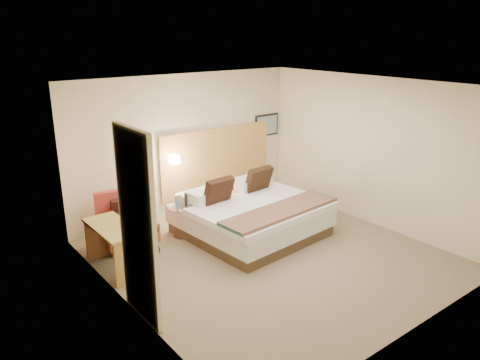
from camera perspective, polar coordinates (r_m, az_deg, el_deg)
floor at (r=7.62m, az=3.77°, el=-9.28°), size 4.80×5.00×0.02m
ceiling at (r=6.82m, az=4.23°, el=11.50°), size 4.80×5.00×0.02m
wall_back at (r=9.06m, az=-6.62°, el=4.27°), size 4.80×0.02×2.70m
wall_front at (r=5.60m, az=21.34°, el=-5.55°), size 4.80×0.02×2.70m
wall_left at (r=5.87m, az=-13.97°, el=-3.76°), size 0.02×5.00×2.70m
wall_right at (r=8.83m, az=15.80°, el=3.36°), size 0.02×5.00×2.70m
headboard_panel at (r=9.49m, az=-2.80°, el=2.50°), size 2.60×0.04×1.30m
art_frame at (r=10.17m, az=3.27°, el=6.71°), size 0.62×0.03×0.47m
art_canvas at (r=10.15m, az=3.34°, el=6.69°), size 0.54×0.01×0.39m
lamp_arm at (r=8.86m, az=-8.20°, el=2.56°), size 0.02×0.12×0.02m
lamp_shade at (r=8.81m, az=-8.01°, el=2.48°), size 0.15×0.15×0.15m
curtain at (r=5.72m, az=-12.38°, el=-5.62°), size 0.06×0.90×2.42m
bottle_a at (r=8.10m, az=-7.71°, el=-2.50°), size 0.07×0.07×0.20m
menu_folder at (r=8.10m, az=-6.29°, el=-2.38°), size 0.14×0.08×0.22m
bed at (r=8.25m, az=1.24°, el=-4.29°), size 2.35×2.30×1.08m
lounge_chair at (r=8.10m, az=-13.70°, el=-5.22°), size 0.92×0.82×0.89m
side_table at (r=8.20m, az=-7.02°, el=-4.83°), size 0.60×0.60×0.56m
desk at (r=7.22m, az=-15.01°, el=-6.49°), size 0.54×1.14×0.71m
desk_chair at (r=7.76m, az=-11.75°, el=-6.12°), size 0.58×0.58×0.86m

